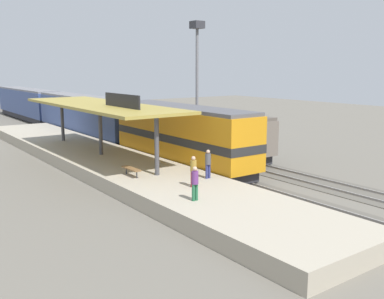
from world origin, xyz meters
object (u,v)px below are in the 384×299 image
(freight_car, at_px, (213,133))
(person_walking, at_px, (193,170))
(locomotive, at_px, (182,136))
(light_mast, at_px, (197,56))
(platform_bench, at_px, (131,169))
(passenger_carriage_rear, at_px, (27,103))
(passenger_carriage_front, at_px, (85,116))
(person_boarding, at_px, (195,182))
(person_waiting, at_px, (208,162))

(freight_car, height_order, person_walking, freight_car)
(locomotive, xyz_separation_m, light_mast, (7.80, 8.59, 5.99))
(platform_bench, height_order, locomotive, locomotive)
(passenger_carriage_rear, relative_size, freight_car, 1.67)
(locomotive, bearing_deg, passenger_carriage_front, 90.00)
(passenger_carriage_front, xyz_separation_m, light_mast, (7.80, -9.41, 6.08))
(passenger_carriage_front, relative_size, passenger_carriage_rear, 1.00)
(freight_car, distance_m, person_walking, 13.14)
(freight_car, xyz_separation_m, person_boarding, (-10.48, -11.65, -0.12))
(passenger_carriage_front, distance_m, passenger_carriage_rear, 20.80)
(person_waiting, bearing_deg, freight_car, 49.73)
(light_mast, distance_m, person_walking, 21.26)
(passenger_carriage_front, height_order, person_waiting, passenger_carriage_front)
(locomotive, bearing_deg, freight_car, 23.71)
(platform_bench, xyz_separation_m, person_waiting, (3.39, -3.13, 0.51))
(platform_bench, relative_size, person_waiting, 0.99)
(passenger_carriage_rear, height_order, person_boarding, passenger_carriage_rear)
(platform_bench, bearing_deg, light_mast, 40.91)
(light_mast, distance_m, person_waiting, 19.47)
(freight_car, bearing_deg, locomotive, -156.29)
(freight_car, bearing_deg, passenger_carriage_rear, 97.13)
(passenger_carriage_front, xyz_separation_m, passenger_carriage_rear, (0.00, 20.80, 0.00))
(person_waiting, distance_m, person_boarding, 4.53)
(passenger_carriage_front, relative_size, light_mast, 1.71)
(platform_bench, height_order, freight_car, freight_car)
(locomotive, bearing_deg, platform_bench, -150.70)
(locomotive, relative_size, person_boarding, 8.44)
(person_waiting, height_order, person_boarding, same)
(platform_bench, bearing_deg, passenger_carriage_rear, 81.90)
(passenger_carriage_rear, height_order, person_waiting, passenger_carriage_rear)
(passenger_carriage_front, distance_m, person_walking, 25.91)
(light_mast, relative_size, person_waiting, 6.84)
(platform_bench, bearing_deg, person_waiting, -42.74)
(passenger_carriage_front, bearing_deg, locomotive, -90.00)
(platform_bench, height_order, person_walking, person_walking)
(freight_car, relative_size, person_walking, 7.02)
(passenger_carriage_rear, xyz_separation_m, light_mast, (7.80, -30.21, 6.08))
(person_walking, xyz_separation_m, person_boarding, (-1.45, -2.10, 0.00))
(passenger_carriage_front, relative_size, person_waiting, 11.70)
(locomotive, distance_m, person_waiting, 7.02)
(passenger_carriage_rear, xyz_separation_m, person_boarding, (-5.88, -48.43, -0.46))
(person_boarding, bearing_deg, passenger_carriage_rear, 83.08)
(passenger_carriage_front, distance_m, person_boarding, 28.25)
(freight_car, bearing_deg, light_mast, 64.03)
(locomotive, xyz_separation_m, passenger_carriage_rear, (0.00, 38.80, -0.10))
(passenger_carriage_rear, bearing_deg, light_mast, -75.52)
(passenger_carriage_rear, xyz_separation_m, freight_car, (4.60, -36.78, -0.34))
(passenger_carriage_front, xyz_separation_m, person_walking, (-4.43, -25.53, -0.46))
(platform_bench, relative_size, person_walking, 0.99)
(passenger_carriage_rear, distance_m, light_mast, 31.79)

